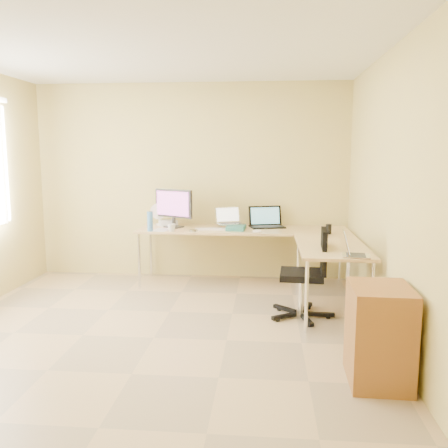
# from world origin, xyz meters

# --- Properties ---
(floor) EXTENTS (4.50, 4.50, 0.00)m
(floor) POSITION_xyz_m (0.00, 0.00, 0.00)
(floor) COLOR tan
(floor) RESTS_ON ground
(ceiling) EXTENTS (4.50, 4.50, 0.00)m
(ceiling) POSITION_xyz_m (0.00, 0.00, 2.60)
(ceiling) COLOR white
(ceiling) RESTS_ON ground
(wall_back) EXTENTS (4.50, 0.00, 4.50)m
(wall_back) POSITION_xyz_m (0.00, 2.25, 1.30)
(wall_back) COLOR tan
(wall_back) RESTS_ON ground
(wall_front) EXTENTS (4.50, 0.00, 4.50)m
(wall_front) POSITION_xyz_m (0.00, -2.25, 1.30)
(wall_front) COLOR tan
(wall_front) RESTS_ON ground
(wall_right) EXTENTS (0.00, 4.50, 4.50)m
(wall_right) POSITION_xyz_m (2.10, 0.00, 1.30)
(wall_right) COLOR tan
(wall_right) RESTS_ON ground
(desk_main) EXTENTS (2.65, 0.70, 0.73)m
(desk_main) POSITION_xyz_m (0.72, 1.85, 0.36)
(desk_main) COLOR tan
(desk_main) RESTS_ON ground
(desk_return) EXTENTS (0.70, 1.30, 0.73)m
(desk_return) POSITION_xyz_m (1.70, 0.85, 0.36)
(desk_return) COLOR tan
(desk_return) RESTS_ON ground
(monitor) EXTENTS (0.60, 0.44, 0.50)m
(monitor) POSITION_xyz_m (-0.17, 1.88, 0.98)
(monitor) COLOR black
(monitor) RESTS_ON desk_main
(book_stack) EXTENTS (0.24, 0.32, 0.05)m
(book_stack) POSITION_xyz_m (0.64, 1.76, 0.76)
(book_stack) COLOR #235F59
(book_stack) RESTS_ON desk_main
(laptop_center) EXTENTS (0.40, 0.36, 0.21)m
(laptop_center) POSITION_xyz_m (0.55, 1.89, 0.89)
(laptop_center) COLOR #BEBEBE
(laptop_center) RESTS_ON desk_main
(laptop_black) EXTENTS (0.50, 0.42, 0.27)m
(laptop_black) POSITION_xyz_m (1.03, 1.98, 0.87)
(laptop_black) COLOR black
(laptop_black) RESTS_ON desk_main
(keyboard) EXTENTS (0.43, 0.17, 0.02)m
(keyboard) POSITION_xyz_m (0.34, 1.72, 0.74)
(keyboard) COLOR white
(keyboard) RESTS_ON desk_main
(mouse) EXTENTS (0.12, 0.08, 0.04)m
(mouse) POSITION_xyz_m (0.91, 1.55, 0.75)
(mouse) COLOR white
(mouse) RESTS_ON desk_main
(mug) EXTENTS (0.13, 0.13, 0.10)m
(mug) POSITION_xyz_m (-0.13, 1.55, 0.78)
(mug) COLOR silver
(mug) RESTS_ON desk_main
(cd_stack) EXTENTS (0.11, 0.11, 0.03)m
(cd_stack) POSITION_xyz_m (0.14, 1.55, 0.74)
(cd_stack) COLOR beige
(cd_stack) RESTS_ON desk_main
(water_bottle) EXTENTS (0.08, 0.08, 0.24)m
(water_bottle) POSITION_xyz_m (-0.40, 1.55, 0.85)
(water_bottle) COLOR #437CBB
(water_bottle) RESTS_ON desk_main
(papers) EXTENTS (0.24, 0.30, 0.01)m
(papers) POSITION_xyz_m (-0.29, 1.65, 0.73)
(papers) COLOR silver
(papers) RESTS_ON desk_main
(white_box) EXTENTS (0.26, 0.23, 0.08)m
(white_box) POSITION_xyz_m (-0.26, 1.98, 0.77)
(white_box) COLOR silver
(white_box) RESTS_ON desk_main
(desk_fan) EXTENTS (0.23, 0.23, 0.27)m
(desk_fan) POSITION_xyz_m (-0.40, 2.05, 0.86)
(desk_fan) COLOR white
(desk_fan) RESTS_ON desk_main
(black_cup) EXTENTS (0.08, 0.08, 0.12)m
(black_cup) POSITION_xyz_m (1.76, 1.55, 0.79)
(black_cup) COLOR black
(black_cup) RESTS_ON desk_main
(laptop_return) EXTENTS (0.31, 0.26, 0.19)m
(laptop_return) POSITION_xyz_m (1.85, 0.32, 0.83)
(laptop_return) COLOR silver
(laptop_return) RESTS_ON desk_return
(office_chair) EXTENTS (0.60, 0.60, 0.93)m
(office_chair) POSITION_xyz_m (1.38, 0.69, 0.50)
(office_chair) COLOR black
(office_chair) RESTS_ON ground
(cabinet) EXTENTS (0.44, 0.54, 0.73)m
(cabinet) POSITION_xyz_m (1.85, -0.67, 0.36)
(cabinet) COLOR brown
(cabinet) RESTS_ON ground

